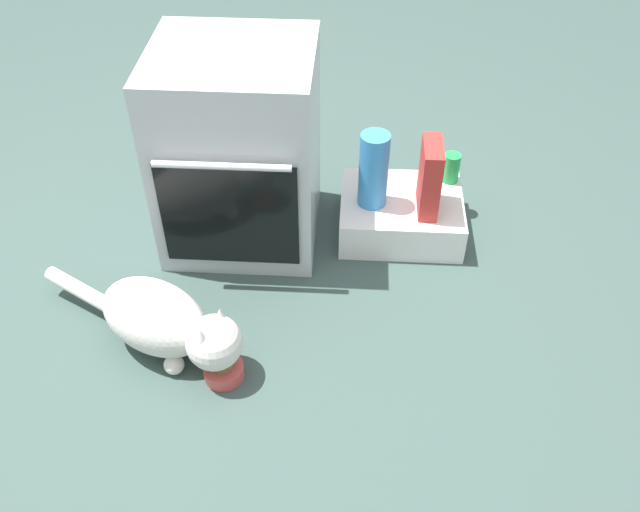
{
  "coord_description": "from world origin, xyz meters",
  "views": [
    {
      "loc": [
        0.39,
        -1.64,
        1.79
      ],
      "look_at": [
        0.29,
        0.05,
        0.25
      ],
      "focal_mm": 38.77,
      "sensor_mm": 36.0,
      "label": 1
    }
  ],
  "objects_px": {
    "cereal_box": "(430,178)",
    "cat": "(165,322)",
    "oven": "(238,150)",
    "soda_can": "(451,168)",
    "pantry_cabinet": "(401,214)",
    "food_bowl": "(223,370)",
    "water_bottle": "(374,170)"
  },
  "relations": [
    {
      "from": "cereal_box",
      "to": "cat",
      "type": "bearing_deg",
      "value": -144.45
    },
    {
      "from": "water_bottle",
      "to": "cereal_box",
      "type": "bearing_deg",
      "value": -6.27
    },
    {
      "from": "pantry_cabinet",
      "to": "soda_can",
      "type": "xyz_separation_m",
      "value": [
        0.19,
        0.13,
        0.14
      ]
    },
    {
      "from": "pantry_cabinet",
      "to": "soda_can",
      "type": "distance_m",
      "value": 0.27
    },
    {
      "from": "oven",
      "to": "water_bottle",
      "type": "bearing_deg",
      "value": 1.16
    },
    {
      "from": "food_bowl",
      "to": "soda_can",
      "type": "distance_m",
      "value": 1.2
    },
    {
      "from": "food_bowl",
      "to": "water_bottle",
      "type": "relative_size",
      "value": 0.43
    },
    {
      "from": "soda_can",
      "to": "pantry_cabinet",
      "type": "bearing_deg",
      "value": -145.29
    },
    {
      "from": "soda_can",
      "to": "oven",
      "type": "bearing_deg",
      "value": -168.03
    },
    {
      "from": "food_bowl",
      "to": "cat",
      "type": "bearing_deg",
      "value": 152.7
    },
    {
      "from": "pantry_cabinet",
      "to": "cat",
      "type": "distance_m",
      "value": 1.03
    },
    {
      "from": "oven",
      "to": "cat",
      "type": "distance_m",
      "value": 0.7
    },
    {
      "from": "oven",
      "to": "pantry_cabinet",
      "type": "relative_size",
      "value": 1.61
    },
    {
      "from": "food_bowl",
      "to": "pantry_cabinet",
      "type": "bearing_deg",
      "value": 52.97
    },
    {
      "from": "pantry_cabinet",
      "to": "cat",
      "type": "relative_size",
      "value": 0.62
    },
    {
      "from": "oven",
      "to": "cereal_box",
      "type": "distance_m",
      "value": 0.71
    },
    {
      "from": "food_bowl",
      "to": "cat",
      "type": "height_order",
      "value": "cat"
    },
    {
      "from": "oven",
      "to": "pantry_cabinet",
      "type": "distance_m",
      "value": 0.69
    },
    {
      "from": "pantry_cabinet",
      "to": "cereal_box",
      "type": "bearing_deg",
      "value": -29.85
    },
    {
      "from": "cat",
      "to": "pantry_cabinet",
      "type": "bearing_deg",
      "value": 68.04
    },
    {
      "from": "oven",
      "to": "pantry_cabinet",
      "type": "bearing_deg",
      "value": 3.56
    },
    {
      "from": "pantry_cabinet",
      "to": "cat",
      "type": "bearing_deg",
      "value": -139.26
    },
    {
      "from": "oven",
      "to": "cereal_box",
      "type": "xyz_separation_m",
      "value": [
        0.7,
        -0.01,
        -0.09
      ]
    },
    {
      "from": "soda_can",
      "to": "cereal_box",
      "type": "relative_size",
      "value": 0.43
    },
    {
      "from": "pantry_cabinet",
      "to": "water_bottle",
      "type": "distance_m",
      "value": 0.26
    },
    {
      "from": "oven",
      "to": "soda_can",
      "type": "distance_m",
      "value": 0.84
    },
    {
      "from": "pantry_cabinet",
      "to": "cereal_box",
      "type": "height_order",
      "value": "cereal_box"
    },
    {
      "from": "food_bowl",
      "to": "water_bottle",
      "type": "height_order",
      "value": "water_bottle"
    },
    {
      "from": "food_bowl",
      "to": "oven",
      "type": "bearing_deg",
      "value": 92.48
    },
    {
      "from": "pantry_cabinet",
      "to": "food_bowl",
      "type": "relative_size",
      "value": 3.62
    },
    {
      "from": "water_bottle",
      "to": "soda_can",
      "type": "distance_m",
      "value": 0.36
    },
    {
      "from": "oven",
      "to": "soda_can",
      "type": "relative_size",
      "value": 6.32
    }
  ]
}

